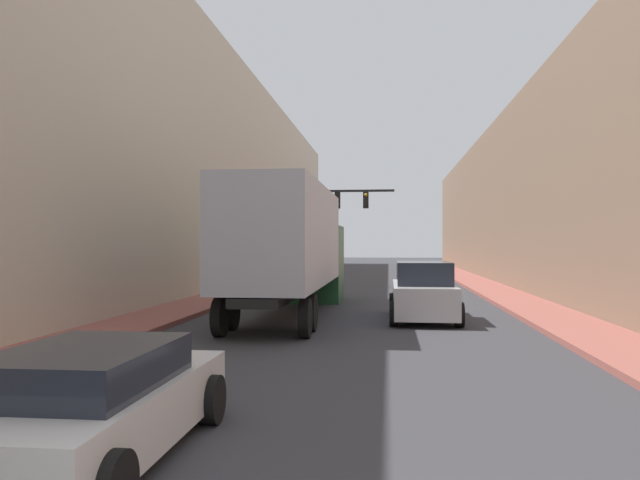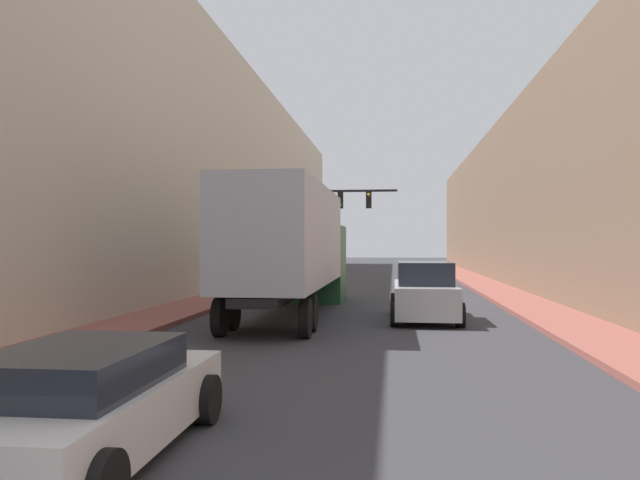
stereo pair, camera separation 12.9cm
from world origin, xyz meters
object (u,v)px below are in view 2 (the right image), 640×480
suv_car (424,293)px  traffic_signal_gantry (317,214)px  semi_truck (294,246)px  sedan_car (88,403)px

suv_car → traffic_signal_gantry: 15.95m
semi_truck → sedan_car: bearing=-90.2°
sedan_car → traffic_signal_gantry: (-0.92, 27.67, 3.36)m
semi_truck → traffic_signal_gantry: 13.91m
semi_truck → traffic_signal_gantry: (-0.97, 13.77, 1.71)m
sedan_car → suv_car: (4.25, 12.91, 0.22)m
semi_truck → sedan_car: (-0.05, -13.90, -1.66)m
suv_car → traffic_signal_gantry: size_ratio=0.70×
semi_truck → suv_car: (4.21, -0.99, -1.43)m
sedan_car → suv_car: 13.60m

